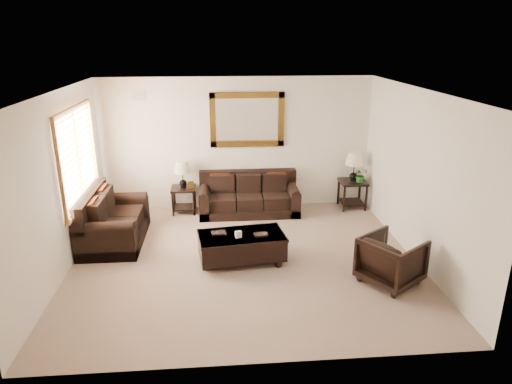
{
  "coord_description": "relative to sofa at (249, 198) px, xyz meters",
  "views": [
    {
      "loc": [
        -0.38,
        -6.66,
        3.47
      ],
      "look_at": [
        0.23,
        0.6,
        0.95
      ],
      "focal_mm": 32.0,
      "sensor_mm": 36.0,
      "label": 1
    }
  ],
  "objects": [
    {
      "name": "mirror",
      "position": [
        0.0,
        0.36,
        1.55
      ],
      "size": [
        1.5,
        0.06,
        1.1
      ],
      "color": "#45250D",
      "rests_on": "room"
    },
    {
      "name": "coffee_table",
      "position": [
        -0.27,
        -2.14,
        -0.01
      ],
      "size": [
        1.45,
        0.91,
        0.58
      ],
      "rotation": [
        0.0,
        0.0,
        0.13
      ],
      "color": "black",
      "rests_on": "room"
    },
    {
      "name": "sofa",
      "position": [
        0.0,
        0.0,
        0.0
      ],
      "size": [
        2.01,
        0.87,
        0.82
      ],
      "color": "black",
      "rests_on": "room"
    },
    {
      "name": "room",
      "position": [
        -0.21,
        -2.1,
        1.05
      ],
      "size": [
        5.51,
        5.01,
        2.71
      ],
      "color": "gray",
      "rests_on": "ground"
    },
    {
      "name": "end_table_right",
      "position": [
        2.19,
        0.09,
        0.48
      ],
      "size": [
        0.54,
        0.54,
        1.19
      ],
      "color": "black",
      "rests_on": "room"
    },
    {
      "name": "air_vent",
      "position": [
        -2.11,
        0.38,
        2.05
      ],
      "size": [
        0.25,
        0.02,
        0.18
      ],
      "primitive_type": "cube",
      "color": "#999999",
      "rests_on": "room"
    },
    {
      "name": "armchair",
      "position": [
        1.88,
        -3.0,
        0.1
      ],
      "size": [
        1.03,
        1.04,
        0.79
      ],
      "primitive_type": "imported",
      "rotation": [
        0.0,
        0.0,
        2.18
      ],
      "color": "black",
      "rests_on": "floor"
    },
    {
      "name": "loveseat",
      "position": [
        -2.51,
        -1.21,
        0.05
      ],
      "size": [
        0.98,
        1.66,
        0.93
      ],
      "rotation": [
        0.0,
        0.0,
        1.57
      ],
      "color": "black",
      "rests_on": "room"
    },
    {
      "name": "window",
      "position": [
        -2.91,
        -1.2,
        1.25
      ],
      "size": [
        0.07,
        1.96,
        1.66
      ],
      "color": "white",
      "rests_on": "room"
    },
    {
      "name": "end_table_left",
      "position": [
        -1.33,
        0.11,
        0.41
      ],
      "size": [
        0.49,
        0.49,
        1.08
      ],
      "color": "black",
      "rests_on": "room"
    },
    {
      "name": "potted_plant",
      "position": [
        2.31,
        -0.01,
        0.41
      ],
      "size": [
        0.33,
        0.36,
        0.24
      ],
      "primitive_type": "imported",
      "rotation": [
        0.0,
        0.0,
        0.2
      ],
      "color": "#1E541C",
      "rests_on": "end_table_right"
    }
  ]
}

